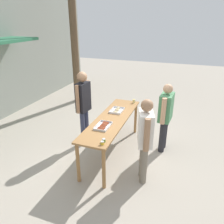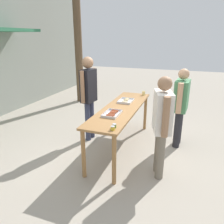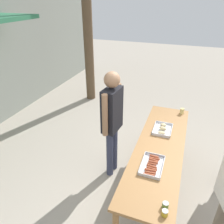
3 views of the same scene
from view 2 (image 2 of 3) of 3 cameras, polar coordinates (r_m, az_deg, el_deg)
The scene contains 11 objects.
ground_plane at distance 4.71m, azimuth 2.26°, elevation -9.31°, with size 24.00×24.00×0.00m, color #A39989.
serving_table at distance 4.39m, azimuth 2.39°, elevation -0.20°, with size 2.47×0.66×0.90m.
food_tray_sausages at distance 3.94m, azimuth -0.01°, elevation -0.49°, with size 0.43×0.27×0.04m.
food_tray_buns at distance 4.73m, azimuth 3.62°, elevation 2.93°, with size 0.39×0.28×0.07m.
condiment_jar_mustard at distance 3.30m, azimuth 0.19°, elevation -4.23°, with size 0.06×0.06×0.06m.
condiment_jar_ketchup at distance 3.38m, azimuth 0.60°, elevation -3.64°, with size 0.06×0.06×0.06m.
beer_cup at distance 5.31m, azimuth 8.26°, elevation 4.90°, with size 0.07×0.07×0.10m.
person_server_behind_table at distance 4.76m, azimuth -6.11°, elevation 5.49°, with size 0.55×0.25×1.85m.
person_customer_holding_hotdog at distance 3.53m, azimuth 12.93°, elevation -2.04°, with size 0.63×0.37×1.69m.
person_customer_with_cup at distance 4.69m, azimuth 17.54°, elevation 2.48°, with size 0.68×0.29×1.65m.
utility_pole at distance 7.87m, azimuth -9.25°, elevation 25.20°, with size 1.10×0.26×6.08m.
Camera 2 is at (-3.95, -1.24, 2.25)m, focal length 35.00 mm.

